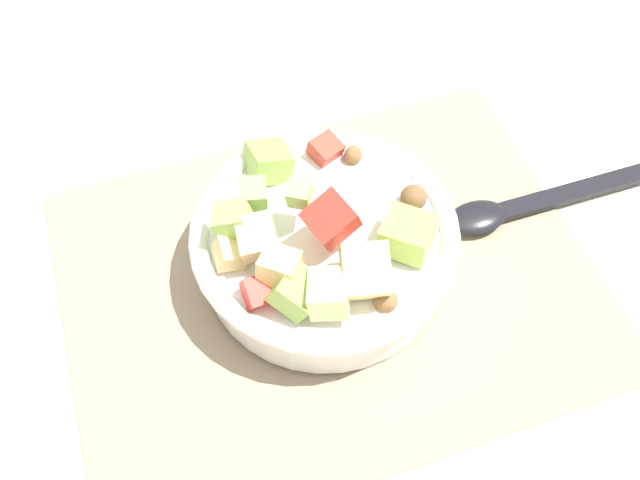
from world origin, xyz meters
TOP-DOWN VIEW (x-y plane):
  - ground_plane at (0.00, 0.00)m, footprint 2.40×2.40m
  - placemat at (0.00, 0.00)m, footprint 0.45×0.35m
  - salad_bowl at (0.00, -0.01)m, footprint 0.22×0.22m
  - serving_spoon at (-0.19, -0.01)m, footprint 0.21×0.04m

SIDE VIEW (x-z plane):
  - ground_plane at x=0.00m, z-range 0.00..0.00m
  - placemat at x=0.00m, z-range 0.00..0.01m
  - serving_spoon at x=-0.19m, z-range 0.00..0.02m
  - salad_bowl at x=0.00m, z-range -0.01..0.09m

